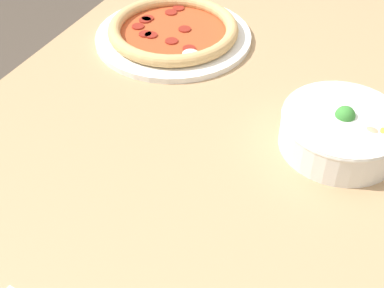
{
  "coord_description": "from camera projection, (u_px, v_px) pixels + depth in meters",
  "views": [
    {
      "loc": [
        0.63,
        0.25,
        1.36
      ],
      "look_at": [
        0.07,
        -0.02,
        0.8
      ],
      "focal_mm": 50.0,
      "sensor_mm": 36.0,
      "label": 1
    }
  ],
  "objects": [
    {
      "name": "pizza",
      "position": [
        173.0,
        32.0,
        1.11
      ],
      "size": [
        0.33,
        0.33,
        0.04
      ],
      "color": "white",
      "rests_on": "dining_table"
    },
    {
      "name": "dining_table",
      "position": [
        220.0,
        176.0,
        0.96
      ],
      "size": [
        1.4,
        0.88,
        0.78
      ],
      "color": "tan",
      "rests_on": "ground_plane"
    },
    {
      "name": "bowl",
      "position": [
        342.0,
        129.0,
        0.85
      ],
      "size": [
        0.2,
        0.2,
        0.08
      ],
      "color": "white",
      "rests_on": "dining_table"
    }
  ]
}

